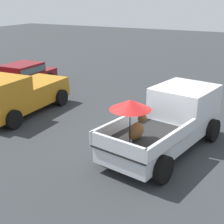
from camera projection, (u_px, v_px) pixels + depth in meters
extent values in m
plane|color=#2D3033|center=(163.00, 150.00, 10.84)|extent=(80.00, 80.00, 0.00)
cylinder|color=black|center=(164.00, 118.00, 12.57)|extent=(0.84, 0.43, 0.80)
cylinder|color=black|center=(212.00, 130.00, 11.43)|extent=(0.84, 0.43, 0.80)
cylinder|color=black|center=(107.00, 150.00, 9.98)|extent=(0.84, 0.43, 0.80)
cylinder|color=black|center=(163.00, 169.00, 8.84)|extent=(0.84, 0.43, 0.80)
cube|color=silver|center=(163.00, 134.00, 10.65)|extent=(5.25, 2.71, 0.50)
cube|color=silver|center=(185.00, 101.00, 11.42)|extent=(2.41, 2.22, 1.08)
cube|color=#4C606B|center=(197.00, 90.00, 12.09)|extent=(0.38, 1.70, 0.64)
cube|color=black|center=(145.00, 138.00, 9.70)|extent=(3.10, 2.33, 0.06)
cube|color=silver|center=(120.00, 124.00, 10.16)|extent=(2.77, 0.62, 0.40)
cube|color=silver|center=(173.00, 139.00, 9.09)|extent=(2.77, 0.62, 0.40)
cube|color=silver|center=(118.00, 147.00, 8.63)|extent=(0.44, 1.83, 0.40)
ellipsoid|color=brown|center=(136.00, 131.00, 9.46)|extent=(0.73, 0.44, 0.52)
sphere|color=brown|center=(142.00, 118.00, 9.58)|extent=(0.33, 0.33, 0.28)
cone|color=brown|center=(140.00, 113.00, 9.58)|extent=(0.11, 0.11, 0.12)
cone|color=brown|center=(145.00, 114.00, 9.48)|extent=(0.11, 0.11, 0.12)
cylinder|color=black|center=(130.00, 126.00, 9.11)|extent=(0.04, 0.04, 1.07)
cone|color=red|center=(130.00, 105.00, 8.90)|extent=(1.38, 1.38, 0.28)
cylinder|color=black|center=(14.00, 119.00, 12.48)|extent=(0.76, 0.27, 0.76)
cylinder|color=black|center=(61.00, 97.00, 15.18)|extent=(0.76, 0.27, 0.76)
cylinder|color=black|center=(29.00, 92.00, 15.97)|extent=(0.76, 0.27, 0.76)
cube|color=#B27219|center=(22.00, 101.00, 14.17)|extent=(4.83, 1.89, 0.50)
cube|color=#B27219|center=(0.00, 91.00, 12.90)|extent=(1.93, 1.84, 1.00)
cube|color=#B27219|center=(36.00, 85.00, 14.86)|extent=(2.73, 1.85, 0.40)
cylinder|color=black|center=(17.00, 90.00, 16.63)|extent=(0.66, 0.23, 0.66)
cylinder|color=black|center=(49.00, 78.00, 18.90)|extent=(0.66, 0.23, 0.66)
cylinder|color=black|center=(26.00, 75.00, 19.65)|extent=(0.66, 0.23, 0.66)
cube|color=maroon|center=(22.00, 78.00, 18.07)|extent=(4.32, 1.81, 0.52)
cube|color=maroon|center=(22.00, 69.00, 17.98)|extent=(2.12, 1.63, 0.56)
cube|color=#4C606B|center=(22.00, 69.00, 17.98)|extent=(2.06, 1.70, 0.32)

